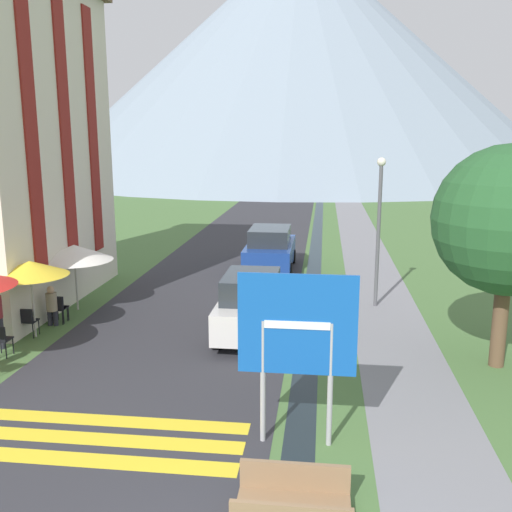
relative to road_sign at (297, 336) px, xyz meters
name	(u,v)px	position (x,y,z in m)	size (l,w,h in m)	color
ground_plane	(289,258)	(-1.13, 16.20, -2.08)	(160.00, 160.00, 0.00)	#476B38
road	(260,224)	(-3.63, 26.20, -2.07)	(6.40, 60.00, 0.01)	#2D2D33
footpath	(356,226)	(2.47, 26.20, -2.07)	(2.20, 60.00, 0.01)	slate
drainage_channel	(318,226)	(0.07, 26.20, -2.07)	(0.60, 60.00, 0.00)	black
crosswalk_marking	(100,439)	(-3.63, -0.31, -2.07)	(5.44, 1.84, 0.01)	yellow
mountain_distant	(299,58)	(-3.56, 75.41, 14.26)	(73.45, 73.45, 32.67)	gray
road_sign	(297,336)	(0.00, 0.00, 0.00)	(2.12, 0.11, 3.21)	#9E9EA3
footbridge	(293,509)	(0.07, -2.21, -1.85)	(1.70, 1.10, 0.65)	#846647
parked_car_near	(252,305)	(-1.53, 5.65, -1.17)	(1.80, 3.86, 1.82)	silver
parked_car_far	(270,248)	(-1.78, 13.80, -1.16)	(1.99, 4.32, 1.82)	navy
cafe_chair_middle	(28,320)	(-7.73, 4.77, -1.56)	(0.40, 0.40, 0.85)	black
cafe_chair_near_left	(1,338)	(-7.67, 3.27, -1.56)	(0.40, 0.40, 0.85)	black
cafe_chair_far_left	(58,307)	(-7.44, 5.99, -1.56)	(0.40, 0.40, 0.85)	black
cafe_chair_far_right	(59,306)	(-7.45, 6.07, -1.56)	(0.40, 0.40, 0.85)	black
cafe_umbrella_middle_yellow	(30,268)	(-7.57, 4.82, -0.10)	(2.07, 2.07, 2.19)	#B7B2A8
cafe_umbrella_rear_white	(74,253)	(-7.46, 7.40, -0.18)	(2.42, 2.42, 2.15)	#B7B2A8
person_seated_far	(52,304)	(-7.53, 5.80, -1.40)	(0.32, 0.32, 1.21)	#282833
streetlamp	(379,219)	(2.20, 8.99, 0.84)	(0.28, 0.28, 4.88)	#515156
tree_by_path	(509,221)	(4.73, 4.21, 1.53)	(3.56, 3.56, 5.40)	brown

